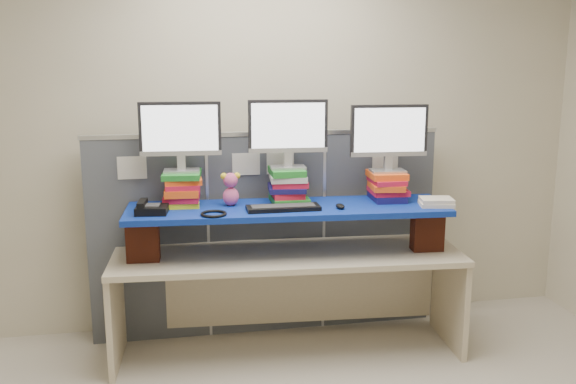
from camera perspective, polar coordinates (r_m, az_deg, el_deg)
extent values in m
cube|color=beige|center=(2.94, 3.44, -1.15)|extent=(5.00, 4.00, 2.80)
cube|color=#474B53|center=(4.74, -12.34, -4.34)|extent=(0.85, 0.05, 1.50)
cube|color=#474B53|center=(4.80, -1.92, -3.88)|extent=(0.85, 0.05, 1.50)
cube|color=#474B53|center=(5.00, 7.96, -3.32)|extent=(0.85, 0.05, 1.50)
cube|color=silver|center=(4.64, -1.98, 5.23)|extent=(2.60, 0.06, 0.03)
cube|color=silver|center=(4.59, -13.70, 2.11)|extent=(0.20, 0.00, 0.16)
cube|color=silver|center=(4.62, -3.74, 2.49)|extent=(0.20, 0.00, 0.16)
cube|color=silver|center=(4.66, -0.69, 2.59)|extent=(0.20, 0.00, 0.16)
cube|color=silver|center=(4.86, 8.64, 2.86)|extent=(0.20, 0.00, 0.16)
cube|color=beige|center=(4.45, 0.00, -5.69)|extent=(2.44, 0.86, 0.04)
cube|color=beige|center=(4.60, -15.04, -10.39)|extent=(0.08, 0.65, 0.69)
cube|color=beige|center=(4.85, 14.16, -9.10)|extent=(0.08, 0.65, 0.69)
cube|color=maroon|center=(4.35, -12.78, -4.15)|extent=(0.22, 0.13, 0.29)
cube|color=maroon|center=(4.57, 12.29, -3.31)|extent=(0.22, 0.13, 0.29)
cube|color=#0B1C91|center=(4.36, 0.00, -1.54)|extent=(2.21, 0.69, 0.04)
cube|color=#F6F821|center=(4.45, -9.32, -0.90)|extent=(0.23, 0.28, 0.04)
cube|color=red|center=(4.44, -9.42, -0.43)|extent=(0.26, 0.31, 0.04)
cube|color=#F75417|center=(4.43, -9.43, 0.12)|extent=(0.24, 0.31, 0.05)
cube|color=red|center=(4.42, -9.32, 0.64)|extent=(0.24, 0.29, 0.03)
cube|color=#F75417|center=(4.41, -9.30, 1.08)|extent=(0.25, 0.27, 0.03)
cube|color=#217D27|center=(4.41, -9.41, 1.55)|extent=(0.28, 0.32, 0.04)
cube|color=#217D27|center=(4.46, 0.12, -0.65)|extent=(0.25, 0.30, 0.04)
cube|color=red|center=(4.46, -0.06, -0.11)|extent=(0.22, 0.28, 0.04)
cube|color=#14114A|center=(4.44, -0.12, 0.35)|extent=(0.28, 0.30, 0.03)
cube|color=red|center=(4.46, 0.11, 0.85)|extent=(0.27, 0.30, 0.04)
cube|color=#B9B7B0|center=(4.44, -0.02, 1.31)|extent=(0.27, 0.30, 0.04)
cube|color=#217D27|center=(4.44, -0.12, 1.84)|extent=(0.23, 0.29, 0.04)
cube|color=#14114A|center=(4.60, 8.79, -0.40)|extent=(0.24, 0.31, 0.05)
cube|color=red|center=(4.60, 8.90, 0.11)|extent=(0.27, 0.29, 0.04)
cube|color=#F75417|center=(4.58, 8.72, 0.54)|extent=(0.25, 0.30, 0.04)
cube|color=red|center=(4.57, 8.77, 1.01)|extent=(0.23, 0.29, 0.03)
cube|color=#F75417|center=(4.58, 8.78, 1.52)|extent=(0.26, 0.28, 0.04)
cube|color=#AFAFB5|center=(4.40, -9.43, 1.88)|extent=(0.25, 0.17, 0.02)
cube|color=#AFAFB5|center=(4.39, -9.46, 2.61)|extent=(0.06, 0.05, 0.10)
cube|color=black|center=(4.36, -9.56, 5.57)|extent=(0.54, 0.07, 0.36)
cube|color=white|center=(4.34, -9.55, 5.54)|extent=(0.50, 0.04, 0.31)
cube|color=#AFAFB5|center=(4.42, -0.01, 2.21)|extent=(0.25, 0.17, 0.02)
cube|color=#AFAFB5|center=(4.41, -0.01, 2.94)|extent=(0.06, 0.05, 0.10)
cube|color=black|center=(4.38, -0.01, 5.88)|extent=(0.54, 0.07, 0.36)
cube|color=white|center=(4.36, 0.04, 5.85)|extent=(0.50, 0.04, 0.31)
cube|color=#AFAFB5|center=(4.57, 8.85, 1.87)|extent=(0.25, 0.17, 0.02)
cube|color=#AFAFB5|center=(4.56, 8.88, 2.58)|extent=(0.06, 0.05, 0.10)
cube|color=black|center=(4.53, 8.97, 5.42)|extent=(0.54, 0.07, 0.36)
cube|color=white|center=(4.51, 9.06, 5.39)|extent=(0.50, 0.04, 0.31)
cube|color=black|center=(4.26, -0.43, -1.42)|extent=(0.49, 0.17, 0.03)
cube|color=#313134|center=(4.25, -0.43, -1.22)|extent=(0.42, 0.11, 0.00)
ellipsoid|color=black|center=(4.31, 4.67, -1.26)|extent=(0.08, 0.11, 0.03)
cube|color=black|center=(4.25, -12.00, -1.54)|extent=(0.22, 0.21, 0.05)
cube|color=#313134|center=(4.25, -12.02, -1.15)|extent=(0.11, 0.11, 0.01)
cube|color=black|center=(4.25, -12.83, -0.98)|extent=(0.07, 0.19, 0.04)
torus|color=black|center=(4.14, -6.62, -1.94)|extent=(0.20, 0.20, 0.02)
ellipsoid|color=#D35087|center=(4.38, -5.10, -0.40)|extent=(0.11, 0.10, 0.13)
sphere|color=#D35087|center=(4.36, -5.13, 1.05)|extent=(0.10, 0.10, 0.10)
sphere|color=yellow|center=(4.35, -5.73, 1.42)|extent=(0.04, 0.04, 0.04)
sphere|color=yellow|center=(4.36, -4.55, 1.46)|extent=(0.04, 0.04, 0.04)
cube|color=beige|center=(4.49, 13.05, -1.03)|extent=(0.25, 0.22, 0.03)
cube|color=beige|center=(4.48, 13.06, -0.70)|extent=(0.24, 0.21, 0.03)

